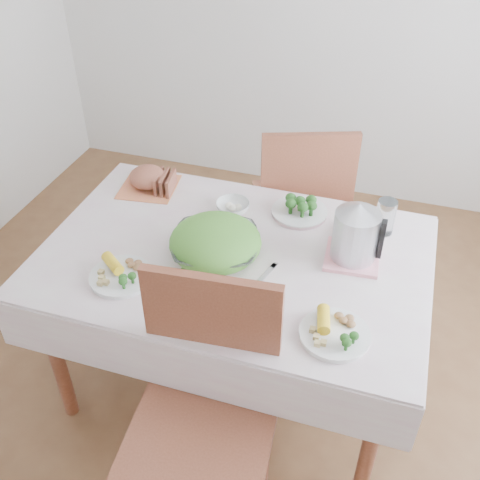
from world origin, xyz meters
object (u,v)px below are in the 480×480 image
(salad_bowl, at_px, (216,247))
(dinner_plate_left, at_px, (121,276))
(chair_far, at_px, (298,211))
(dining_table, at_px, (234,323))
(dinner_plate_right, at_px, (335,334))
(electric_kettle, at_px, (356,234))
(chair_near, at_px, (199,449))
(yellow_mug, at_px, (357,230))

(salad_bowl, distance_m, dinner_plate_left, 0.37)
(chair_far, bearing_deg, dinner_plate_left, 47.20)
(dining_table, relative_size, dinner_plate_right, 5.91)
(chair_far, distance_m, electric_kettle, 0.87)
(chair_near, distance_m, yellow_mug, 1.03)
(dining_table, height_order, chair_near, chair_near)
(dinner_plate_left, bearing_deg, dinner_plate_right, -3.21)
(chair_near, relative_size, dinner_plate_right, 4.40)
(dining_table, bearing_deg, yellow_mug, 29.35)
(dinner_plate_left, relative_size, yellow_mug, 2.45)
(chair_far, xyz_separation_m, salad_bowl, (-0.16, -0.82, 0.34))
(chair_near, height_order, chair_far, chair_near)
(yellow_mug, relative_size, electric_kettle, 0.40)
(dining_table, relative_size, chair_near, 1.34)
(dining_table, xyz_separation_m, dinner_plate_right, (0.45, -0.31, 0.40))
(dining_table, relative_size, salad_bowl, 4.19)
(salad_bowl, xyz_separation_m, yellow_mug, (0.51, 0.28, -0.00))
(chair_far, distance_m, dinner_plate_left, 1.18)
(dinner_plate_left, height_order, electric_kettle, electric_kettle)
(chair_near, xyz_separation_m, chair_far, (0.00, 1.45, -0.00))
(chair_near, relative_size, yellow_mug, 10.84)
(chair_far, height_order, dinner_plate_left, chair_far)
(yellow_mug, xyz_separation_m, electric_kettle, (0.00, -0.14, 0.08))
(salad_bowl, height_order, dinner_plate_right, salad_bowl)
(salad_bowl, height_order, yellow_mug, salad_bowl)
(salad_bowl, bearing_deg, dinner_plate_left, -140.70)
(dinner_plate_left, bearing_deg, electric_kettle, 25.25)
(dinner_plate_left, bearing_deg, yellow_mug, 32.95)
(chair_far, relative_size, dinner_plate_left, 4.33)
(dinner_plate_right, bearing_deg, chair_far, 107.93)
(chair_near, bearing_deg, yellow_mug, 64.18)
(salad_bowl, relative_size, dinner_plate_right, 1.41)
(yellow_mug, bearing_deg, electric_kettle, -88.93)
(dinner_plate_right, bearing_deg, dinner_plate_left, 176.79)
(salad_bowl, distance_m, yellow_mug, 0.58)
(chair_far, bearing_deg, electric_kettle, 97.38)
(dining_table, relative_size, dinner_plate_left, 5.95)
(dining_table, height_order, yellow_mug, yellow_mug)
(chair_far, distance_m, dinner_plate_right, 1.19)
(chair_far, height_order, dinner_plate_right, chair_far)
(chair_far, relative_size, dinner_plate_right, 4.30)
(electric_kettle, bearing_deg, dining_table, -176.45)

